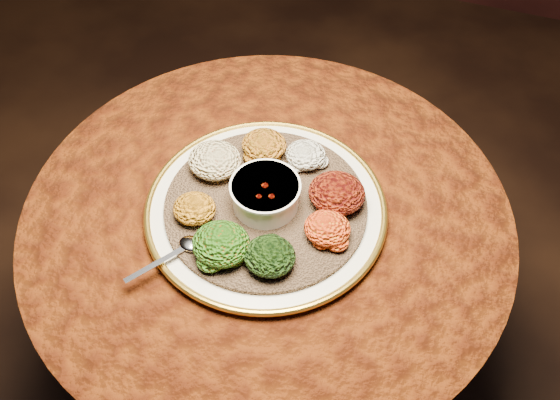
% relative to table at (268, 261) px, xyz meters
% --- Properties ---
extents(table, '(0.96, 0.96, 0.73)m').
position_rel_table_xyz_m(table, '(0.00, 0.00, 0.00)').
color(table, black).
rests_on(table, ground).
extents(platter, '(0.56, 0.56, 0.02)m').
position_rel_table_xyz_m(platter, '(-0.00, -0.00, 0.19)').
color(platter, beige).
rests_on(platter, table).
extents(injera, '(0.50, 0.50, 0.01)m').
position_rel_table_xyz_m(injera, '(-0.00, -0.00, 0.20)').
color(injera, brown).
rests_on(injera, platter).
extents(stew_bowl, '(0.13, 0.13, 0.06)m').
position_rel_table_xyz_m(stew_bowl, '(-0.00, -0.00, 0.24)').
color(stew_bowl, white).
rests_on(stew_bowl, injera).
extents(spoon, '(0.10, 0.13, 0.01)m').
position_rel_table_xyz_m(spoon, '(-0.10, -0.15, 0.21)').
color(spoon, silver).
rests_on(spoon, injera).
extents(portion_ayib, '(0.08, 0.08, 0.04)m').
position_rel_table_xyz_m(portion_ayib, '(0.04, 0.12, 0.23)').
color(portion_ayib, beige).
rests_on(portion_ayib, injera).
extents(portion_kitfo, '(0.11, 0.10, 0.05)m').
position_rel_table_xyz_m(portion_kitfo, '(0.13, 0.04, 0.23)').
color(portion_kitfo, black).
rests_on(portion_kitfo, injera).
extents(portion_tikil, '(0.09, 0.08, 0.04)m').
position_rel_table_xyz_m(portion_tikil, '(0.13, -0.04, 0.23)').
color(portion_tikil, '#CB9810').
rests_on(portion_tikil, injera).
extents(portion_gomen, '(0.09, 0.09, 0.04)m').
position_rel_table_xyz_m(portion_gomen, '(0.05, -0.13, 0.23)').
color(portion_gomen, black).
rests_on(portion_gomen, injera).
extents(portion_mixveg, '(0.11, 0.10, 0.05)m').
position_rel_table_xyz_m(portion_mixveg, '(-0.04, -0.14, 0.23)').
color(portion_mixveg, '#962E09').
rests_on(portion_mixveg, injera).
extents(portion_kik, '(0.08, 0.08, 0.04)m').
position_rel_table_xyz_m(portion_kik, '(-0.12, -0.07, 0.23)').
color(portion_kik, '#C07010').
rests_on(portion_kik, injera).
extents(portion_timatim, '(0.11, 0.10, 0.05)m').
position_rel_table_xyz_m(portion_timatim, '(-0.13, 0.05, 0.23)').
color(portion_timatim, maroon).
rests_on(portion_timatim, injera).
extents(portion_shiro, '(0.09, 0.09, 0.04)m').
position_rel_table_xyz_m(portion_shiro, '(-0.05, 0.12, 0.23)').
color(portion_shiro, '#A05313').
rests_on(portion_shiro, injera).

